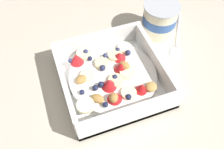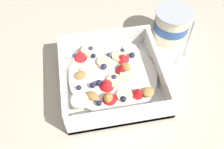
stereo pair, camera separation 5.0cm
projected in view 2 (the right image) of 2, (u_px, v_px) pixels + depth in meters
ground_plane at (111, 75)px, 0.54m from camera, size 2.40×2.40×0.00m
fruit_bowl at (112, 77)px, 0.51m from camera, size 0.21×0.21×0.06m
spoon at (185, 54)px, 0.57m from camera, size 0.11×0.16×0.01m
yogurt_cup at (171, 25)px, 0.57m from camera, size 0.09×0.09×0.08m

